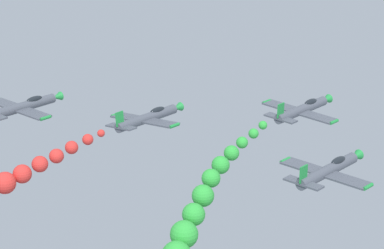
{
  "coord_description": "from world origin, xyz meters",
  "views": [
    {
      "loc": [
        58.06,
        -65.92,
        141.95
      ],
      "look_at": [
        0.0,
        0.0,
        111.16
      ],
      "focal_mm": 80.43,
      "sensor_mm": 36.0,
      "label": 1
    }
  ],
  "objects_px": {
    "airplane_right_inner": "(329,170)",
    "airplane_left_outer": "(23,106)",
    "airplane_left_inner": "(148,118)",
    "airplane_lead": "(302,109)"
  },
  "relations": [
    {
      "from": "airplane_right_inner",
      "to": "airplane_left_outer",
      "type": "height_order",
      "value": "airplane_left_outer"
    },
    {
      "from": "airplane_left_inner",
      "to": "airplane_right_inner",
      "type": "distance_m",
      "value": 24.18
    },
    {
      "from": "airplane_right_inner",
      "to": "airplane_lead",
      "type": "bearing_deg",
      "value": 132.79
    },
    {
      "from": "airplane_lead",
      "to": "airplane_left_inner",
      "type": "relative_size",
      "value": 1.0
    },
    {
      "from": "airplane_left_inner",
      "to": "airplane_right_inner",
      "type": "relative_size",
      "value": 1.0
    },
    {
      "from": "airplane_left_outer",
      "to": "airplane_lead",
      "type": "bearing_deg",
      "value": 41.23
    },
    {
      "from": "airplane_right_inner",
      "to": "airplane_left_inner",
      "type": "bearing_deg",
      "value": 179.16
    },
    {
      "from": "airplane_lead",
      "to": "airplane_right_inner",
      "type": "distance_m",
      "value": 17.18
    },
    {
      "from": "airplane_lead",
      "to": "airplane_left_outer",
      "type": "relative_size",
      "value": 1.0
    },
    {
      "from": "airplane_lead",
      "to": "airplane_left_inner",
      "type": "height_order",
      "value": "airplane_lead"
    }
  ]
}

